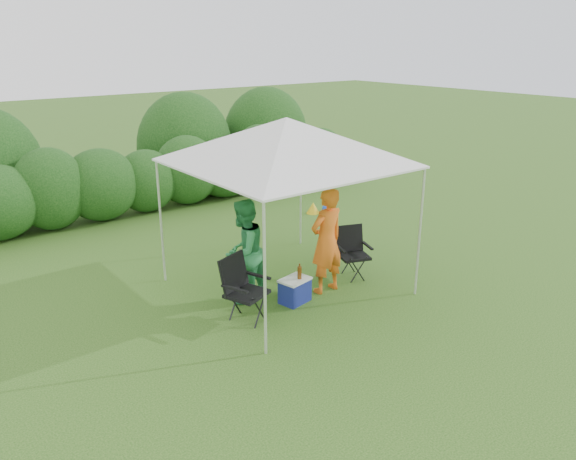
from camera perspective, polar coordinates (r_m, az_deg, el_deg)
ground at (r=9.15m, az=1.79°, el=-6.82°), size 70.00×70.00×0.00m
hedge at (r=13.78m, az=-14.24°, el=5.14°), size 12.42×1.53×1.80m
canopy at (r=8.76m, az=-0.15°, el=9.01°), size 3.10×3.10×2.83m
chair_right at (r=9.82m, az=6.51°, el=-1.88°), size 0.66×0.64×0.89m
chair_left at (r=8.26m, az=-4.75°, el=-5.55°), size 0.73×0.70×0.98m
man at (r=9.05m, az=3.94°, el=-1.10°), size 0.66×0.45×1.76m
woman at (r=8.75m, az=-4.52°, el=-2.17°), size 0.99×0.89×1.66m
cooler at (r=8.90m, az=0.70°, el=-6.14°), size 0.53×0.43×0.40m
bottle at (r=8.78m, az=1.18°, el=-4.21°), size 0.07×0.07×0.25m
lawn_toy at (r=13.40m, az=2.93°, el=2.24°), size 0.53×0.44×0.27m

